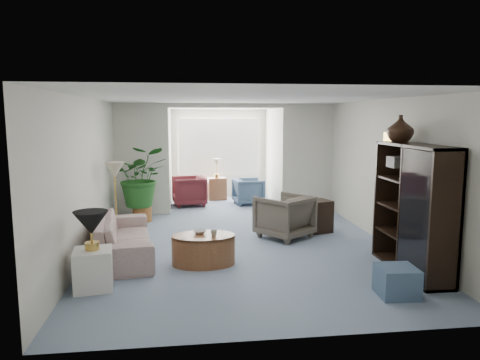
{
  "coord_description": "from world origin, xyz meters",
  "views": [
    {
      "loc": [
        -0.98,
        -7.13,
        2.2
      ],
      "look_at": [
        0.0,
        0.6,
        1.1
      ],
      "focal_mm": 33.61,
      "sensor_mm": 36.0,
      "label": 1
    }
  ],
  "objects": [
    {
      "name": "floor",
      "position": [
        0.0,
        0.0,
        0.0
      ],
      "size": [
        6.0,
        6.0,
        0.0
      ],
      "primitive_type": "plane",
      "color": "#8B9AB7",
      "rests_on": "ground"
    },
    {
      "name": "sunroom_floor",
      "position": [
        0.0,
        4.1,
        0.0
      ],
      "size": [
        2.6,
        2.6,
        0.0
      ],
      "primitive_type": "plane",
      "color": "#8B9AB7",
      "rests_on": "ground"
    },
    {
      "name": "back_pier_left",
      "position": [
        -1.9,
        3.0,
        1.25
      ],
      "size": [
        1.2,
        0.12,
        2.5
      ],
      "primitive_type": "cube",
      "color": "silver",
      "rests_on": "ground"
    },
    {
      "name": "back_pier_right",
      "position": [
        1.9,
        3.0,
        1.25
      ],
      "size": [
        1.2,
        0.12,
        2.5
      ],
      "primitive_type": "cube",
      "color": "silver",
      "rests_on": "ground"
    },
    {
      "name": "back_header",
      "position": [
        0.0,
        3.0,
        2.45
      ],
      "size": [
        2.6,
        0.12,
        0.1
      ],
      "primitive_type": "cube",
      "color": "silver",
      "rests_on": "back_pier_left"
    },
    {
      "name": "window_pane",
      "position": [
        0.0,
        5.18,
        1.4
      ],
      "size": [
        2.2,
        0.02,
        1.5
      ],
      "primitive_type": "cube",
      "color": "white"
    },
    {
      "name": "window_blinds",
      "position": [
        0.0,
        5.15,
        1.4
      ],
      "size": [
        2.2,
        0.02,
        1.5
      ],
      "primitive_type": "cube",
      "color": "white"
    },
    {
      "name": "framed_picture",
      "position": [
        2.46,
        -0.1,
        1.7
      ],
      "size": [
        0.04,
        0.5,
        0.4
      ],
      "primitive_type": "cube",
      "color": "#BDB097"
    },
    {
      "name": "sofa",
      "position": [
        -1.95,
        -0.05,
        0.32
      ],
      "size": [
        1.13,
        2.27,
        0.64
      ],
      "primitive_type": "imported",
      "rotation": [
        0.0,
        0.0,
        1.7
      ],
      "color": "#B7AD9B",
      "rests_on": "ground"
    },
    {
      "name": "end_table",
      "position": [
        -2.15,
        -1.4,
        0.26
      ],
      "size": [
        0.53,
        0.53,
        0.52
      ],
      "primitive_type": "cube",
      "rotation": [
        0.0,
        0.0,
        0.13
      ],
      "color": "white",
      "rests_on": "ground"
    },
    {
      "name": "table_lamp",
      "position": [
        -2.15,
        -1.4,
        0.87
      ],
      "size": [
        0.44,
        0.44,
        0.3
      ],
      "primitive_type": "cone",
      "color": "black",
      "rests_on": "end_table"
    },
    {
      "name": "floor_lamp",
      "position": [
        -2.21,
        1.13,
        1.25
      ],
      "size": [
        0.36,
        0.36,
        0.28
      ],
      "primitive_type": "cone",
      "color": "beige",
      "rests_on": "ground"
    },
    {
      "name": "coffee_table",
      "position": [
        -0.7,
        -0.6,
        0.23
      ],
      "size": [
        1.04,
        1.04,
        0.45
      ],
      "primitive_type": "cylinder",
      "rotation": [
        0.0,
        0.0,
        0.1
      ],
      "color": "brown",
      "rests_on": "ground"
    },
    {
      "name": "coffee_bowl",
      "position": [
        -0.75,
        -0.5,
        0.47
      ],
      "size": [
        0.22,
        0.22,
        0.05
      ],
      "primitive_type": "imported",
      "rotation": [
        0.0,
        0.0,
        0.1
      ],
      "color": "beige",
      "rests_on": "coffee_table"
    },
    {
      "name": "coffee_cup",
      "position": [
        -0.55,
        -0.7,
        0.5
      ],
      "size": [
        0.11,
        0.11,
        0.09
      ],
      "primitive_type": "imported",
      "rotation": [
        0.0,
        0.0,
        0.1
      ],
      "color": "#B3AE9D",
      "rests_on": "coffee_table"
    },
    {
      "name": "wingback_chair",
      "position": [
        0.84,
        0.74,
        0.39
      ],
      "size": [
        1.2,
        1.2,
        0.79
      ],
      "primitive_type": "imported",
      "rotation": [
        0.0,
        0.0,
        3.79
      ],
      "color": "#5B5548",
      "rests_on": "ground"
    },
    {
      "name": "side_table_dark",
      "position": [
        1.54,
        1.04,
        0.31
      ],
      "size": [
        0.61,
        0.54,
        0.62
      ],
      "primitive_type": "cube",
      "rotation": [
        0.0,
        0.0,
        0.29
      ],
      "color": "black",
      "rests_on": "ground"
    },
    {
      "name": "entertainment_cabinet",
      "position": [
        2.23,
        -1.27,
        0.91
      ],
      "size": [
        0.44,
        1.64,
        1.82
      ],
      "primitive_type": "cube",
      "color": "black",
      "rests_on": "ground"
    },
    {
      "name": "cabinet_urn",
      "position": [
        2.23,
        -0.77,
        2.03
      ],
      "size": [
        0.39,
        0.39,
        0.4
      ],
      "primitive_type": "imported",
      "color": "black",
      "rests_on": "entertainment_cabinet"
    },
    {
      "name": "ottoman",
      "position": [
        1.61,
        -2.1,
        0.18
      ],
      "size": [
        0.49,
        0.49,
        0.37
      ],
      "primitive_type": "cube",
      "rotation": [
        0.0,
        0.0,
        -0.07
      ],
      "color": "slate",
      "rests_on": "ground"
    },
    {
      "name": "plant_pot",
      "position": [
        -1.86,
        2.38,
        0.16
      ],
      "size": [
        0.4,
        0.4,
        0.32
      ],
      "primitive_type": "cylinder",
      "color": "#9B5D2D",
      "rests_on": "ground"
    },
    {
      "name": "house_plant",
      "position": [
        -1.86,
        2.38,
        0.96
      ],
      "size": [
        1.15,
        1.0,
        1.28
      ],
      "primitive_type": "imported",
      "color": "#235D20",
      "rests_on": "plant_pot"
    },
    {
      "name": "sunroom_chair_blue",
      "position": [
        0.65,
        3.96,
        0.33
      ],
      "size": [
        0.79,
        0.78,
        0.65
      ],
      "primitive_type": "imported",
      "rotation": [
        0.0,
        0.0,
        1.69
      ],
      "color": "slate",
      "rests_on": "ground"
    },
    {
      "name": "sunroom_chair_maroon",
      "position": [
        -0.85,
        3.96,
        0.37
      ],
      "size": [
        0.89,
        0.87,
        0.73
      ],
      "primitive_type": "imported",
      "rotation": [
        0.0,
        0.0,
        -1.45
      ],
      "color": "maroon",
      "rests_on": "ground"
    },
    {
      "name": "sunroom_table",
      "position": [
        -0.1,
        4.71,
        0.29
      ],
      "size": [
        0.52,
        0.43,
        0.58
      ],
      "primitive_type": "cube",
      "rotation": [
        0.0,
        0.0,
        0.12
      ],
      "color": "brown",
      "rests_on": "ground"
    },
    {
      "name": "shelf_clutter",
      "position": [
        2.18,
        -1.48,
        1.2
      ],
      "size": [
        0.3,
        1.13,
        1.06
      ],
      "color": "#595754",
      "rests_on": "entertainment_cabinet"
    }
  ]
}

